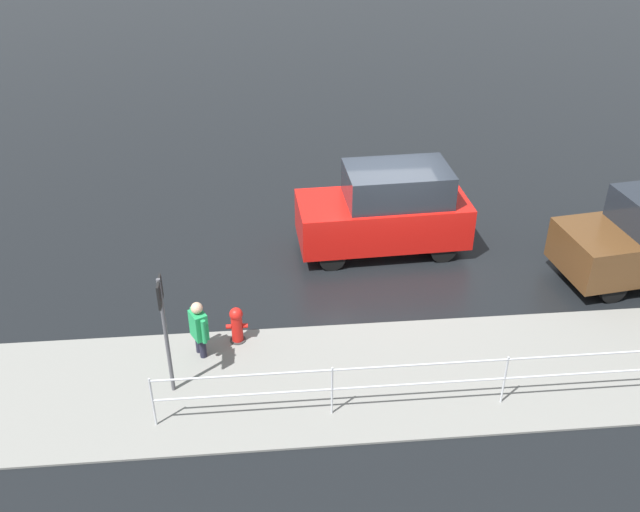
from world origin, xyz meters
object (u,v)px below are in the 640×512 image
(moving_hatchback, at_px, (386,210))
(sign_post, at_px, (164,320))
(fire_hydrant, at_px, (237,326))
(pedestrian, at_px, (199,327))

(moving_hatchback, distance_m, sign_post, 6.49)
(fire_hydrant, bearing_deg, sign_post, 48.93)
(fire_hydrant, relative_size, pedestrian, 0.66)
(fire_hydrant, xyz_separation_m, sign_post, (1.13, 1.30, 1.18))
(sign_post, bearing_deg, fire_hydrant, -131.07)
(pedestrian, bearing_deg, moving_hatchback, -138.87)
(moving_hatchback, xyz_separation_m, fire_hydrant, (3.45, 3.26, -0.63))
(moving_hatchback, xyz_separation_m, pedestrian, (4.13, 3.61, -0.34))
(pedestrian, distance_m, sign_post, 1.38)
(pedestrian, relative_size, sign_post, 0.51)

